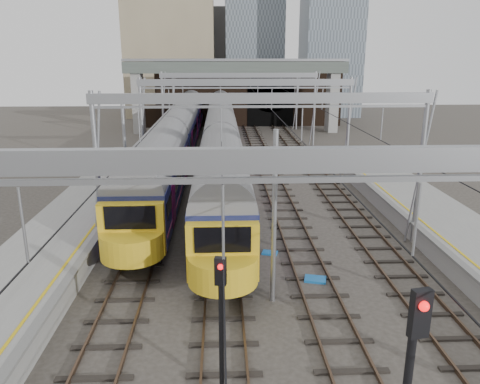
{
  "coord_description": "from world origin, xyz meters",
  "views": [
    {
      "loc": [
        -2.03,
        -14.96,
        9.57
      ],
      "look_at": [
        -1.01,
        9.62,
        2.4
      ],
      "focal_mm": 35.0,
      "sensor_mm": 36.0,
      "label": 1
    }
  ],
  "objects_px": {
    "train_main": "(221,123)",
    "train_second": "(186,119)",
    "signal_near_left": "(221,308)",
    "signal_near_centre": "(409,380)"
  },
  "relations": [
    {
      "from": "train_main",
      "to": "train_second",
      "type": "height_order",
      "value": "train_second"
    },
    {
      "from": "train_main",
      "to": "train_second",
      "type": "distance_m",
      "value": 5.07
    },
    {
      "from": "signal_near_left",
      "to": "signal_near_centre",
      "type": "relative_size",
      "value": 0.81
    },
    {
      "from": "train_main",
      "to": "signal_near_left",
      "type": "xyz_separation_m",
      "value": [
        -0.08,
        -39.07,
        0.24
      ]
    },
    {
      "from": "train_second",
      "to": "signal_near_centre",
      "type": "distance_m",
      "value": 46.69
    },
    {
      "from": "train_second",
      "to": "signal_near_left",
      "type": "xyz_separation_m",
      "value": [
        3.92,
        -42.19,
        0.22
      ]
    },
    {
      "from": "signal_near_left",
      "to": "train_main",
      "type": "bearing_deg",
      "value": 100.83
    },
    {
      "from": "signal_near_left",
      "to": "signal_near_centre",
      "type": "bearing_deg",
      "value": -34.9
    },
    {
      "from": "train_second",
      "to": "signal_near_left",
      "type": "distance_m",
      "value": 42.37
    },
    {
      "from": "train_main",
      "to": "signal_near_centre",
      "type": "bearing_deg",
      "value": -85.12
    }
  ]
}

